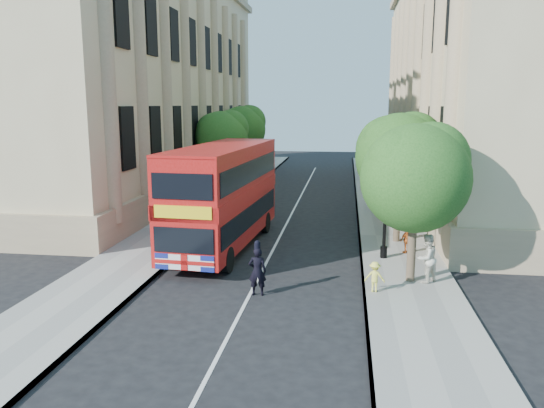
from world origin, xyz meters
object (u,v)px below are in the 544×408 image
at_px(police_constable, 257,271).
at_px(box_van, 239,200).
at_px(lamp_post, 386,204).
at_px(woman_pedestrian, 427,258).
at_px(double_decker_bus, 224,193).

bearing_deg(police_constable, box_van, -80.38).
bearing_deg(lamp_post, box_van, 138.87).
relative_size(police_constable, woman_pedestrian, 0.95).
relative_size(box_van, woman_pedestrian, 2.49).
height_order(box_van, woman_pedestrian, box_van).
distance_m(lamp_post, woman_pedestrian, 3.68).
relative_size(lamp_post, police_constable, 2.95).
distance_m(double_decker_bus, police_constable, 6.77).
bearing_deg(double_decker_bus, police_constable, -62.60).
distance_m(box_van, woman_pedestrian, 13.46).
xyz_separation_m(box_van, police_constable, (3.06, -11.79, -0.39)).
bearing_deg(box_van, woman_pedestrian, -44.81).
xyz_separation_m(lamp_post, woman_pedestrian, (1.35, -3.09, -1.47)).
distance_m(double_decker_bus, box_van, 5.97).
xyz_separation_m(box_van, woman_pedestrian, (9.13, -9.88, -0.22)).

